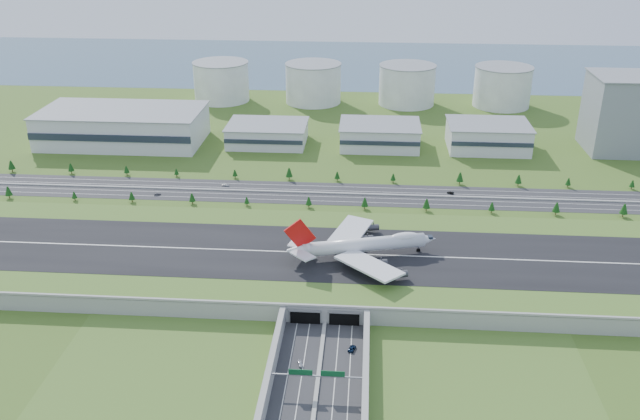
# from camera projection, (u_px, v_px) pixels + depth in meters

# --- Properties ---
(ground) EXTENTS (1200.00, 1200.00, 0.00)m
(ground) POSITION_uv_depth(u_px,v_px,m) (331.00, 268.00, 340.35)
(ground) COLOR #34591C
(ground) RESTS_ON ground
(airfield_deck) EXTENTS (520.00, 100.00, 9.20)m
(airfield_deck) POSITION_uv_depth(u_px,v_px,m) (332.00, 261.00, 338.56)
(airfield_deck) COLOR gray
(airfield_deck) RESTS_ON ground
(underpass_road) EXTENTS (38.80, 120.40, 8.00)m
(underpass_road) POSITION_uv_depth(u_px,v_px,m) (316.00, 392.00, 248.64)
(underpass_road) COLOR #28282B
(underpass_road) RESTS_ON ground
(sign_gantry_near) EXTENTS (38.70, 0.70, 9.80)m
(sign_gantry_near) POSITION_uv_depth(u_px,v_px,m) (317.00, 376.00, 251.16)
(sign_gantry_near) COLOR gray
(sign_gantry_near) RESTS_ON ground
(north_expressway) EXTENTS (560.00, 36.00, 0.12)m
(north_expressway) POSITION_uv_depth(u_px,v_px,m) (340.00, 194.00, 426.59)
(north_expressway) COLOR #28282B
(north_expressway) RESTS_ON ground
(tree_row) EXTENTS (505.21, 48.65, 8.36)m
(tree_row) POSITION_uv_depth(u_px,v_px,m) (377.00, 189.00, 422.56)
(tree_row) COLOR #3D2819
(tree_row) RESTS_ON ground
(hangar_west) EXTENTS (120.00, 60.00, 25.00)m
(hangar_west) POSITION_uv_depth(u_px,v_px,m) (123.00, 126.00, 514.68)
(hangar_west) COLOR silver
(hangar_west) RESTS_ON ground
(hangar_mid_a) EXTENTS (58.00, 42.00, 15.00)m
(hangar_mid_a) POSITION_uv_depth(u_px,v_px,m) (267.00, 134.00, 513.85)
(hangar_mid_a) COLOR silver
(hangar_mid_a) RESTS_ON ground
(hangar_mid_b) EXTENTS (58.00, 42.00, 17.00)m
(hangar_mid_b) POSITION_uv_depth(u_px,v_px,m) (380.00, 135.00, 507.69)
(hangar_mid_b) COLOR silver
(hangar_mid_b) RESTS_ON ground
(hangar_mid_c) EXTENTS (58.00, 42.00, 19.00)m
(hangar_mid_c) POSITION_uv_depth(u_px,v_px,m) (488.00, 136.00, 501.87)
(hangar_mid_c) COLOR silver
(hangar_mid_c) RESTS_ON ground
(office_tower) EXTENTS (46.00, 46.00, 55.00)m
(office_tower) POSITION_uv_depth(u_px,v_px,m) (621.00, 114.00, 492.56)
(office_tower) COLOR gray
(office_tower) RESTS_ON ground
(fuel_tank_a) EXTENTS (50.00, 50.00, 35.00)m
(fuel_tank_a) POSITION_uv_depth(u_px,v_px,m) (221.00, 82.00, 622.75)
(fuel_tank_a) COLOR silver
(fuel_tank_a) RESTS_ON ground
(fuel_tank_b) EXTENTS (50.00, 50.00, 35.00)m
(fuel_tank_b) POSITION_uv_depth(u_px,v_px,m) (313.00, 83.00, 617.01)
(fuel_tank_b) COLOR silver
(fuel_tank_b) RESTS_ON ground
(fuel_tank_c) EXTENTS (50.00, 50.00, 35.00)m
(fuel_tank_c) POSITION_uv_depth(u_px,v_px,m) (407.00, 85.00, 611.26)
(fuel_tank_c) COLOR silver
(fuel_tank_c) RESTS_ON ground
(fuel_tank_d) EXTENTS (50.00, 50.00, 35.00)m
(fuel_tank_d) POSITION_uv_depth(u_px,v_px,m) (502.00, 87.00, 605.52)
(fuel_tank_d) COLOR silver
(fuel_tank_d) RESTS_ON ground
(bay_water) EXTENTS (1200.00, 260.00, 0.06)m
(bay_water) POSITION_uv_depth(u_px,v_px,m) (356.00, 63.00, 776.24)
(bay_water) COLOR #3B5970
(bay_water) RESTS_ON ground
(boeing_747) EXTENTS (74.93, 69.91, 23.67)m
(boeing_747) POSITION_uv_depth(u_px,v_px,m) (363.00, 245.00, 331.22)
(boeing_747) COLOR silver
(boeing_747) RESTS_ON airfield_deck
(car_0) EXTENTS (2.98, 4.58, 1.45)m
(car_0) POSITION_uv_depth(u_px,v_px,m) (300.00, 363.00, 268.12)
(car_0) COLOR silver
(car_0) RESTS_ON ground
(car_2) EXTENTS (3.76, 5.60, 1.43)m
(car_2) POSITION_uv_depth(u_px,v_px,m) (352.00, 348.00, 277.28)
(car_2) COLOR #0B1C39
(car_2) RESTS_ON ground
(car_4) EXTENTS (4.67, 3.00, 1.48)m
(car_4) POSITION_uv_depth(u_px,v_px,m) (157.00, 194.00, 424.47)
(car_4) COLOR #5E5D62
(car_4) RESTS_ON ground
(car_5) EXTENTS (4.65, 3.24, 1.45)m
(car_5) POSITION_uv_depth(u_px,v_px,m) (450.00, 193.00, 426.39)
(car_5) COLOR black
(car_5) RESTS_ON ground
(car_7) EXTENTS (5.28, 3.34, 1.43)m
(car_7) POSITION_uv_depth(u_px,v_px,m) (225.00, 185.00, 438.27)
(car_7) COLOR silver
(car_7) RESTS_ON ground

